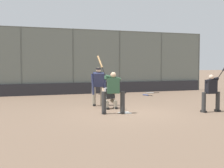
{
  "coord_description": "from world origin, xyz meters",
  "views": [
    {
      "loc": [
        4.59,
        10.83,
        1.83
      ],
      "look_at": [
        0.15,
        -1.0,
        1.05
      ],
      "focal_mm": 50.0,
      "sensor_mm": 36.0,
      "label": 1
    }
  ],
  "objects_px": {
    "spare_bat_near_backstop": "(151,93)",
    "spare_bat_third_base_side": "(146,95)",
    "umpire_home": "(98,85)",
    "batter_on_deck": "(211,92)",
    "batter_at_plate": "(113,91)",
    "spare_bat_by_padding": "(106,94)",
    "catcher_behind_plate": "(110,95)",
    "fielding_glove_on_dirt": "(124,93)"
  },
  "relations": [
    {
      "from": "batter_at_plate",
      "to": "spare_bat_near_backstop",
      "type": "height_order",
      "value": "batter_at_plate"
    },
    {
      "from": "batter_at_plate",
      "to": "batter_on_deck",
      "type": "height_order",
      "value": "batter_at_plate"
    },
    {
      "from": "catcher_behind_plate",
      "to": "umpire_home",
      "type": "xyz_separation_m",
      "value": [
        0.17,
        -1.04,
        0.35
      ]
    },
    {
      "from": "catcher_behind_plate",
      "to": "spare_bat_near_backstop",
      "type": "bearing_deg",
      "value": -132.96
    },
    {
      "from": "fielding_glove_on_dirt",
      "to": "umpire_home",
      "type": "bearing_deg",
      "value": 56.39
    },
    {
      "from": "batter_at_plate",
      "to": "batter_on_deck",
      "type": "xyz_separation_m",
      "value": [
        -3.72,
        0.92,
        -0.06
      ]
    },
    {
      "from": "catcher_behind_plate",
      "to": "batter_on_deck",
      "type": "xyz_separation_m",
      "value": [
        -3.35,
        2.25,
        0.22
      ]
    },
    {
      "from": "batter_at_plate",
      "to": "batter_on_deck",
      "type": "distance_m",
      "value": 3.83
    },
    {
      "from": "catcher_behind_plate",
      "to": "spare_bat_near_backstop",
      "type": "relative_size",
      "value": 1.22
    },
    {
      "from": "spare_bat_near_backstop",
      "to": "catcher_behind_plate",
      "type": "bearing_deg",
      "value": 50.73
    },
    {
      "from": "batter_on_deck",
      "to": "spare_bat_third_base_side",
      "type": "xyz_separation_m",
      "value": [
        -0.6,
        -6.69,
        -0.76
      ]
    },
    {
      "from": "batter_on_deck",
      "to": "spare_bat_third_base_side",
      "type": "bearing_deg",
      "value": 85.67
    },
    {
      "from": "spare_bat_near_backstop",
      "to": "fielding_glove_on_dirt",
      "type": "relative_size",
      "value": 3.19
    },
    {
      "from": "catcher_behind_plate",
      "to": "batter_on_deck",
      "type": "height_order",
      "value": "batter_on_deck"
    },
    {
      "from": "umpire_home",
      "to": "batter_on_deck",
      "type": "relative_size",
      "value": 0.85
    },
    {
      "from": "umpire_home",
      "to": "spare_bat_near_backstop",
      "type": "distance_m",
      "value": 6.9
    },
    {
      "from": "umpire_home",
      "to": "spare_bat_near_backstop",
      "type": "relative_size",
      "value": 1.9
    },
    {
      "from": "catcher_behind_plate",
      "to": "fielding_glove_on_dirt",
      "type": "distance_m",
      "value": 7.01
    },
    {
      "from": "batter_on_deck",
      "to": "spare_bat_near_backstop",
      "type": "relative_size",
      "value": 2.24
    },
    {
      "from": "batter_at_plate",
      "to": "spare_bat_by_padding",
      "type": "height_order",
      "value": "batter_at_plate"
    },
    {
      "from": "batter_at_plate",
      "to": "fielding_glove_on_dirt",
      "type": "distance_m",
      "value": 8.38
    },
    {
      "from": "spare_bat_third_base_side",
      "to": "fielding_glove_on_dirt",
      "type": "height_order",
      "value": "fielding_glove_on_dirt"
    },
    {
      "from": "spare_bat_near_backstop",
      "to": "spare_bat_third_base_side",
      "type": "xyz_separation_m",
      "value": [
        0.94,
        1.21,
        0.0
      ]
    },
    {
      "from": "batter_at_plate",
      "to": "fielding_glove_on_dirt",
      "type": "bearing_deg",
      "value": -100.62
    },
    {
      "from": "batter_at_plate",
      "to": "spare_bat_third_base_side",
      "type": "distance_m",
      "value": 7.26
    },
    {
      "from": "catcher_behind_plate",
      "to": "spare_bat_by_padding",
      "type": "distance_m",
      "value": 6.53
    },
    {
      "from": "batter_at_plate",
      "to": "spare_bat_by_padding",
      "type": "xyz_separation_m",
      "value": [
        -2.37,
        -7.52,
        -0.82
      ]
    },
    {
      "from": "spare_bat_third_base_side",
      "to": "spare_bat_by_padding",
      "type": "bearing_deg",
      "value": 32.74
    },
    {
      "from": "catcher_behind_plate",
      "to": "spare_bat_by_padding",
      "type": "relative_size",
      "value": 1.35
    },
    {
      "from": "batter_on_deck",
      "to": "spare_bat_by_padding",
      "type": "distance_m",
      "value": 8.59
    },
    {
      "from": "spare_bat_near_backstop",
      "to": "spare_bat_by_padding",
      "type": "height_order",
      "value": "same"
    },
    {
      "from": "fielding_glove_on_dirt",
      "to": "spare_bat_third_base_side",
      "type": "bearing_deg",
      "value": 111.78
    },
    {
      "from": "spare_bat_by_padding",
      "to": "umpire_home",
      "type": "bearing_deg",
      "value": -127.21
    },
    {
      "from": "batter_at_plate",
      "to": "catcher_behind_plate",
      "type": "xyz_separation_m",
      "value": [
        -0.37,
        -1.33,
        -0.29
      ]
    },
    {
      "from": "spare_bat_by_padding",
      "to": "spare_bat_third_base_side",
      "type": "bearing_deg",
      "value": -56.29
    },
    {
      "from": "umpire_home",
      "to": "spare_bat_by_padding",
      "type": "distance_m",
      "value": 5.66
    },
    {
      "from": "batter_on_deck",
      "to": "spare_bat_near_backstop",
      "type": "bearing_deg",
      "value": 79.76
    },
    {
      "from": "spare_bat_third_base_side",
      "to": "fielding_glove_on_dirt",
      "type": "xyz_separation_m",
      "value": [
        0.7,
        -1.75,
        0.02
      ]
    },
    {
      "from": "batter_on_deck",
      "to": "spare_bat_third_base_side",
      "type": "distance_m",
      "value": 6.76
    },
    {
      "from": "catcher_behind_plate",
      "to": "umpire_home",
      "type": "height_order",
      "value": "umpire_home"
    },
    {
      "from": "spare_bat_near_backstop",
      "to": "fielding_glove_on_dirt",
      "type": "distance_m",
      "value": 1.73
    },
    {
      "from": "batter_on_deck",
      "to": "fielding_glove_on_dirt",
      "type": "xyz_separation_m",
      "value": [
        0.1,
        -8.44,
        -0.74
      ]
    }
  ]
}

